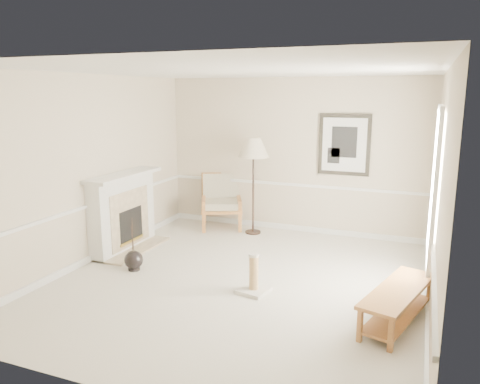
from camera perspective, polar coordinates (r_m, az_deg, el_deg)
name	(u,v)px	position (r m, az deg, el deg)	size (l,w,h in m)	color
ground	(239,281)	(6.74, -0.11, -10.81)	(5.50, 5.50, 0.00)	silver
room	(251,150)	(6.28, 1.32, 5.16)	(5.04, 5.54, 2.92)	beige
fireplace	(124,212)	(8.13, -14.01, -2.41)	(0.64, 1.64, 1.31)	white
floor_vase	(134,260)	(7.26, -12.83, -8.14)	(0.28, 0.28, 0.82)	black
armchair	(221,198)	(9.29, -2.30, -0.79)	(1.06, 1.09, 1.04)	#AF6838
floor_lamp	(253,150)	(8.62, 1.65, 5.12)	(0.66, 0.66, 1.81)	black
bench	(398,300)	(5.81, 18.69, -12.34)	(0.82, 1.53, 0.42)	#AF6838
scratching_post	(254,280)	(6.34, 1.68, -10.67)	(0.45, 0.45, 0.54)	white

